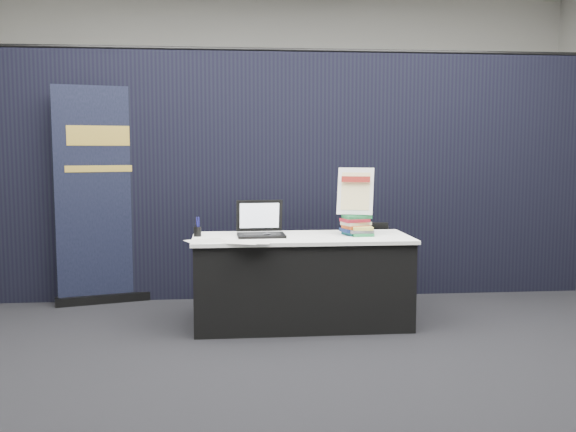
{
  "coord_description": "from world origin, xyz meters",
  "views": [
    {
      "loc": [
        -0.62,
        -4.68,
        1.47
      ],
      "look_at": [
        -0.11,
        0.55,
        0.92
      ],
      "focal_mm": 40.0,
      "sensor_mm": 36.0,
      "label": 1
    }
  ],
  "objects_px": {
    "laptop": "(261,228)",
    "book_stack_tall": "(356,225)",
    "display_table": "(302,280)",
    "info_sign": "(355,192)",
    "pullup_banner": "(101,208)",
    "book_stack_short": "(362,231)",
    "stacking_chair": "(372,263)"
  },
  "relations": [
    {
      "from": "book_stack_tall",
      "to": "pullup_banner",
      "type": "height_order",
      "value": "pullup_banner"
    },
    {
      "from": "laptop",
      "to": "info_sign",
      "type": "height_order",
      "value": "info_sign"
    },
    {
      "from": "info_sign",
      "to": "book_stack_tall",
      "type": "bearing_deg",
      "value": -71.27
    },
    {
      "from": "display_table",
      "to": "book_stack_tall",
      "type": "distance_m",
      "value": 0.65
    },
    {
      "from": "laptop",
      "to": "book_stack_tall",
      "type": "xyz_separation_m",
      "value": [
        0.8,
        -0.01,
        0.01
      ]
    },
    {
      "from": "laptop",
      "to": "info_sign",
      "type": "distance_m",
      "value": 0.85
    },
    {
      "from": "pullup_banner",
      "to": "stacking_chair",
      "type": "height_order",
      "value": "pullup_banner"
    },
    {
      "from": "book_stack_tall",
      "to": "stacking_chair",
      "type": "height_order",
      "value": "book_stack_tall"
    },
    {
      "from": "book_stack_short",
      "to": "info_sign",
      "type": "distance_m",
      "value": 0.34
    },
    {
      "from": "info_sign",
      "to": "laptop",
      "type": "bearing_deg",
      "value": -159.57
    },
    {
      "from": "book_stack_short",
      "to": "stacking_chair",
      "type": "xyz_separation_m",
      "value": [
        0.19,
        0.41,
        -0.34
      ]
    },
    {
      "from": "book_stack_short",
      "to": "info_sign",
      "type": "relative_size",
      "value": 0.46
    },
    {
      "from": "display_table",
      "to": "pullup_banner",
      "type": "xyz_separation_m",
      "value": [
        -1.8,
        0.95,
        0.54
      ]
    },
    {
      "from": "laptop",
      "to": "book_stack_short",
      "type": "relative_size",
      "value": 2.1
    },
    {
      "from": "display_table",
      "to": "book_stack_tall",
      "type": "xyz_separation_m",
      "value": [
        0.46,
        0.05,
        0.46
      ]
    },
    {
      "from": "book_stack_tall",
      "to": "info_sign",
      "type": "bearing_deg",
      "value": 90.0
    },
    {
      "from": "info_sign",
      "to": "pullup_banner",
      "type": "relative_size",
      "value": 0.2
    },
    {
      "from": "display_table",
      "to": "info_sign",
      "type": "bearing_deg",
      "value": 9.73
    },
    {
      "from": "book_stack_tall",
      "to": "display_table",
      "type": "bearing_deg",
      "value": -173.97
    },
    {
      "from": "pullup_banner",
      "to": "stacking_chair",
      "type": "xyz_separation_m",
      "value": [
        2.49,
        -0.57,
        -0.47
      ]
    },
    {
      "from": "book_stack_tall",
      "to": "pullup_banner",
      "type": "relative_size",
      "value": 0.12
    },
    {
      "from": "laptop",
      "to": "info_sign",
      "type": "relative_size",
      "value": 0.97
    },
    {
      "from": "book_stack_tall",
      "to": "info_sign",
      "type": "height_order",
      "value": "info_sign"
    },
    {
      "from": "laptop",
      "to": "book_stack_tall",
      "type": "distance_m",
      "value": 0.8
    },
    {
      "from": "stacking_chair",
      "to": "display_table",
      "type": "bearing_deg",
      "value": -139.94
    },
    {
      "from": "book_stack_tall",
      "to": "book_stack_short",
      "type": "distance_m",
      "value": 0.1
    },
    {
      "from": "book_stack_tall",
      "to": "book_stack_short",
      "type": "xyz_separation_m",
      "value": [
        0.03,
        -0.09,
        -0.04
      ]
    },
    {
      "from": "display_table",
      "to": "laptop",
      "type": "distance_m",
      "value": 0.56
    },
    {
      "from": "book_stack_tall",
      "to": "laptop",
      "type": "bearing_deg",
      "value": 179.52
    },
    {
      "from": "info_sign",
      "to": "stacking_chair",
      "type": "distance_m",
      "value": 0.76
    },
    {
      "from": "laptop",
      "to": "book_stack_short",
      "type": "distance_m",
      "value": 0.84
    },
    {
      "from": "laptop",
      "to": "pullup_banner",
      "type": "xyz_separation_m",
      "value": [
        -1.47,
        0.89,
        0.09
      ]
    }
  ]
}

